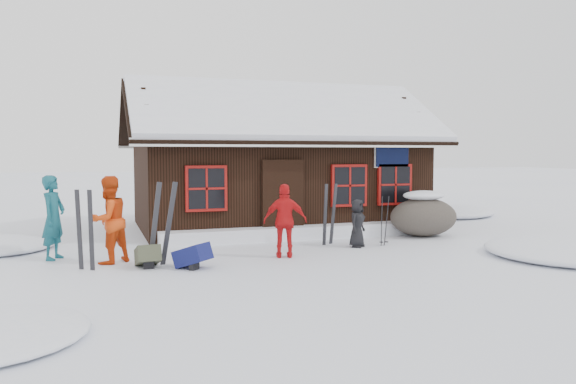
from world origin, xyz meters
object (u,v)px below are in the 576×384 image
Objects in this scene: skier_teal at (53,217)px; backpack_olive at (148,259)px; ski_poles at (384,222)px; boulder at (423,216)px; ski_pair_left at (162,225)px; skier_orange_right at (285,221)px; backpack_blue at (193,260)px; skier_orange_left at (109,220)px; skier_crouched at (357,223)px.

skier_teal reaches higher than backpack_olive.
skier_teal reaches higher than ski_poles.
ski_poles reaches higher than boulder.
ski_pair_left is (-7.08, -1.69, 0.26)m from boulder.
skier_orange_right reaches higher than backpack_blue.
ski_pair_left is 2.77× the size of backpack_blue.
skier_orange_right is at bearing -1.86° from backpack_olive.
boulder is 7.59m from backpack_olive.
skier_orange_left is 1.03× the size of ski_pair_left.
boulder is 1.09× the size of ski_pair_left.
skier_teal is 3.27m from backpack_blue.
skier_teal is 1.44× the size of ski_poles.
ski_pair_left is at bearing 16.91° from backpack_olive.
skier_orange_left is at bearing 139.80° from skier_crouched.
skier_orange_right is 1.39× the size of skier_crouched.
ski_poles reaches higher than skier_crouched.
skier_orange_right is (4.65, -1.39, -0.10)m from skier_teal.
skier_teal is at bearing 174.80° from ski_poles.
backpack_blue is (-4.82, -1.18, -0.41)m from ski_poles.
skier_teal is 2.48m from ski_pair_left.
skier_orange_right is 2.17m from skier_crouched.
skier_orange_right is (3.57, -0.56, -0.10)m from skier_orange_left.
skier_orange_right is 1.28× the size of ski_poles.
boulder is at bearing 10.01° from backpack_olive.
skier_orange_right is at bearing 133.63° from skier_orange_left.
backpack_blue is at bearing -166.22° from ski_poles.
skier_crouched is at bearing -144.48° from skier_orange_right.
ski_poles is at bearing -70.49° from skier_teal.
ski_pair_left is at bearing -98.94° from skier_teal.
skier_crouched is 4.99m from backpack_olive.
ski_poles is 2.11× the size of backpack_olive.
ski_poles reaches higher than backpack_olive.
boulder is (2.46, 1.00, -0.01)m from skier_crouched.
skier_orange_left reaches higher than ski_poles.
skier_orange_right is 2.87m from ski_poles.
skier_orange_left is at bearing -171.94° from boulder.
backpack_olive is at bearing -105.17° from skier_teal.
skier_teal is 7.45m from ski_poles.
skier_teal is 1.03× the size of ski_pair_left.
ski_pair_left reaches higher than skier_crouched.
boulder is 1.99m from ski_poles.
skier_orange_left is 8.15m from boulder.
skier_orange_right is 4.82m from boulder.
ski_poles reaches higher than backpack_blue.
skier_orange_left is (1.08, -0.83, 0.00)m from skier_teal.
skier_crouched is 0.66× the size of ski_pair_left.
skier_crouched is at bearing -157.87° from boulder.
skier_teal reaches higher than backpack_blue.
skier_orange_left is at bearing 7.47° from skier_orange_right.
skier_crouched reaches higher than backpack_olive.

